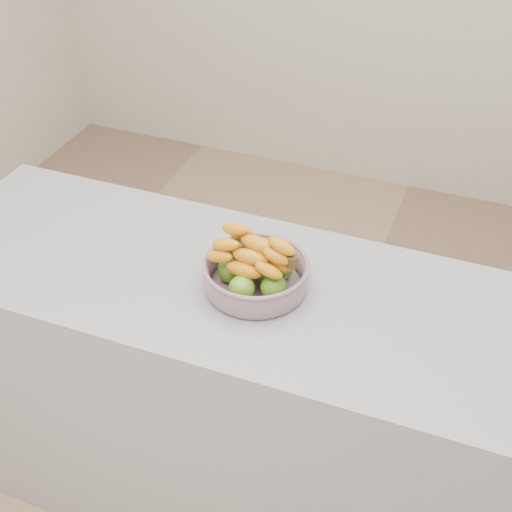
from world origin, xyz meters
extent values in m
plane|color=#94785B|center=(0.00, 0.00, 0.00)|extent=(4.00, 4.00, 0.00)
cube|color=#9A99A1|center=(0.00, -0.09, 0.45)|extent=(2.00, 0.60, 0.90)
cylinder|color=#8993A4|center=(-0.08, -0.09, 0.91)|extent=(0.23, 0.23, 0.01)
torus|color=#8993A4|center=(-0.08, -0.09, 0.97)|extent=(0.27, 0.27, 0.01)
sphere|color=#4E8316|center=(-0.09, -0.15, 0.94)|extent=(0.07, 0.07, 0.07)
sphere|color=#4E8316|center=(-0.02, -0.12, 0.94)|extent=(0.07, 0.07, 0.07)
sphere|color=#4E8316|center=(-0.03, -0.04, 0.94)|extent=(0.07, 0.07, 0.07)
sphere|color=#4E8316|center=(-0.10, -0.03, 0.94)|extent=(0.07, 0.07, 0.07)
sphere|color=#4E8316|center=(-0.14, -0.10, 0.94)|extent=(0.07, 0.07, 0.07)
ellipsoid|color=#F8A614|center=(-0.09, -0.13, 0.98)|extent=(0.17, 0.05, 0.04)
ellipsoid|color=#F8A614|center=(-0.08, -0.09, 0.98)|extent=(0.17, 0.07, 0.04)
ellipsoid|color=#F8A614|center=(-0.08, -0.05, 0.98)|extent=(0.17, 0.09, 0.04)
ellipsoid|color=#F8A614|center=(-0.08, -0.11, 1.01)|extent=(0.17, 0.04, 0.04)
ellipsoid|color=#F8A614|center=(-0.07, -0.07, 1.01)|extent=(0.17, 0.10, 0.04)
ellipsoid|color=#F8A614|center=(-0.07, -0.09, 1.04)|extent=(0.17, 0.07, 0.04)
cylinder|color=#3D2B13|center=(0.02, -0.11, 1.02)|extent=(0.03, 0.03, 0.03)
camera|label=1|loc=(0.42, -1.37, 2.07)|focal=50.00mm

